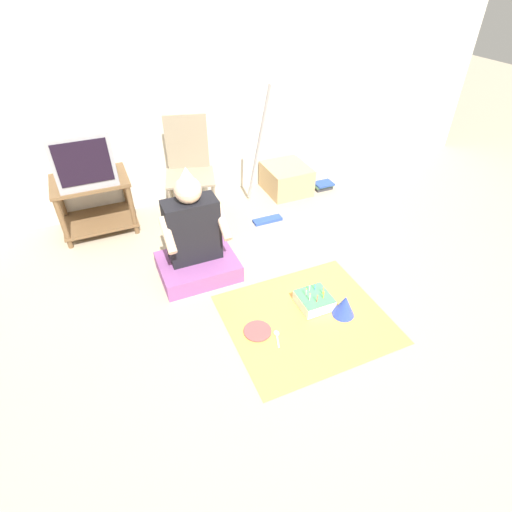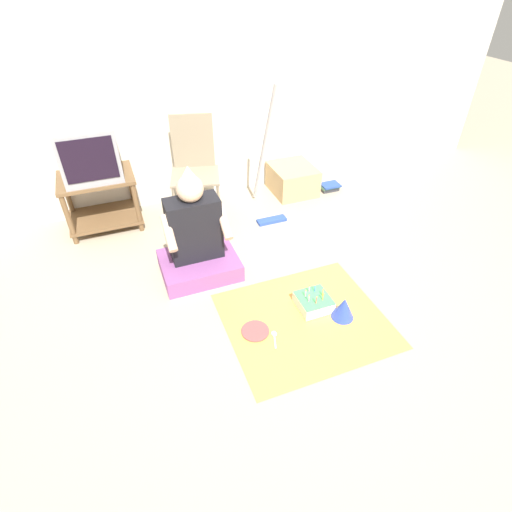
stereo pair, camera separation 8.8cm
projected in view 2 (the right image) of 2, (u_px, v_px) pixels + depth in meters
The scene contains 14 objects.
ground_plane at pixel (303, 320), 2.80m from camera, with size 16.00×16.00×0.00m, color tan.
wall_back at pixel (211, 61), 3.51m from camera, with size 6.40×0.06×2.55m.
tv_stand at pixel (101, 197), 3.57m from camera, with size 0.63×0.47×0.50m.
tv at pixel (88, 151), 3.31m from camera, with size 0.46×0.46×0.45m.
folding_chair at pixel (194, 162), 3.61m from camera, with size 0.51×0.49×0.93m.
cardboard_box_stack at pixel (292, 179), 4.19m from camera, with size 0.43×0.47×0.28m.
dust_mop at pixel (267, 180), 3.67m from camera, with size 0.28×0.52×1.26m.
book_pile at pixel (330, 187), 4.28m from camera, with size 0.20×0.15×0.07m.
person_seated at pixel (196, 241), 3.05m from camera, with size 0.59×0.47×0.90m.
party_cloth at pixel (305, 320), 2.79m from camera, with size 1.09×0.96×0.01m.
birthday_cake at pixel (314, 302), 2.87m from camera, with size 0.23×0.23×0.16m.
party_hat_blue at pixel (344, 308), 2.76m from camera, with size 0.16×0.16×0.17m.
paper_plate at pixel (255, 331), 2.70m from camera, with size 0.19×0.19×0.01m.
plastic_spoon_near at pixel (274, 335), 2.67m from camera, with size 0.06×0.14×0.01m.
Camera 2 is at (-1.01, -1.69, 2.07)m, focal length 28.00 mm.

